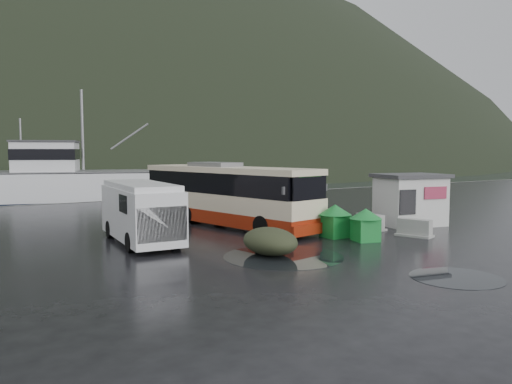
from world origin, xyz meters
TOP-DOWN VIEW (x-y plane):
  - ground at (0.00, 0.00)m, footprint 160.00×160.00m
  - harbor_water at (0.00, 110.00)m, footprint 300.00×180.00m
  - quay_edge at (0.00, 20.00)m, footprint 160.00×0.60m
  - coach_bus at (0.23, 4.35)m, footprint 4.99×11.69m
  - white_van at (-5.13, 1.96)m, footprint 2.49×6.11m
  - waste_bin_left at (2.94, -2.77)m, footprint 1.22×1.22m
  - waste_bin_right at (2.47, -1.39)m, footprint 1.06×1.06m
  - dome_tent at (-1.99, -2.92)m, footprint 2.00×2.66m
  - ticket_kiosk at (8.14, -0.66)m, footprint 3.80×3.18m
  - jersey_barrier_a at (5.58, -3.11)m, footprint 1.23×1.71m
  - jersey_barrier_b at (5.32, -0.67)m, footprint 0.87×1.56m
  - fishing_trawler at (1.84, 27.64)m, footprint 27.18×13.79m
  - puddles at (-1.04, -4.94)m, footprint 6.13×8.72m

SIDE VIEW (x-z plane):
  - ground at x=0.00m, z-range 0.00..0.00m
  - harbor_water at x=0.00m, z-range -0.01..0.01m
  - quay_edge at x=0.00m, z-range -0.75..0.75m
  - coach_bus at x=0.23m, z-range -1.60..1.60m
  - white_van at x=-5.13m, z-range -1.25..1.25m
  - waste_bin_left at x=2.94m, z-range -0.69..0.69m
  - waste_bin_right at x=2.47m, z-range -0.72..0.72m
  - dome_tent at x=-1.99m, z-range -0.49..0.49m
  - ticket_kiosk at x=8.14m, z-range -1.31..1.31m
  - jersey_barrier_a at x=5.58m, z-range -0.39..0.39m
  - jersey_barrier_b at x=5.32m, z-range -0.38..0.38m
  - fishing_trawler at x=1.84m, z-range -5.34..5.34m
  - puddles at x=-1.04m, z-range 0.00..0.01m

